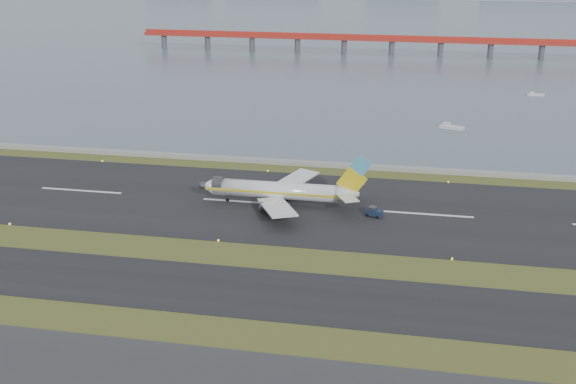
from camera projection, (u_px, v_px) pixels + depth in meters
name	position (u px, v px, depth m)	size (l,w,h in m)	color
ground	(207.00, 257.00, 134.88)	(1000.00, 1000.00, 0.00)	#334518
taxiway_strip	(187.00, 286.00, 123.77)	(1000.00, 18.00, 0.10)	black
runway_strip	(246.00, 202.00, 162.60)	(1000.00, 45.00, 0.10)	black
seawall	(274.00, 161.00, 190.18)	(1000.00, 2.50, 1.00)	gray
bay_water	(381.00, 12.00, 560.11)	(1400.00, 800.00, 1.30)	#4A576B
red_pier	(392.00, 40.00, 359.95)	(260.00, 5.00, 10.20)	#B52A1F
airliner	(282.00, 191.00, 159.62)	(38.52, 32.89, 12.80)	white
pushback_tug	(374.00, 212.00, 154.03)	(3.89, 3.08, 2.19)	#16243E
workboat_near	(451.00, 127.00, 223.95)	(8.00, 4.79, 1.85)	silver
workboat_far	(535.00, 95.00, 269.84)	(6.20, 2.26, 1.48)	silver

